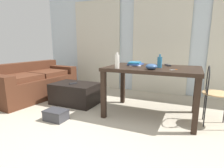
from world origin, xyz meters
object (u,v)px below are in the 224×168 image
coffee_table (75,93)px  tv_remote_on_table (168,65)px  shoebox (56,115)px  bottle_near (160,62)px  bowl (151,67)px  tv_remote_primary (73,83)px  couch (33,83)px  book_stack (135,64)px  scissors (174,70)px  bottle_far (117,61)px  wire_chair (213,88)px  craft_table (152,73)px

coffee_table → tv_remote_on_table: size_ratio=4.71×
tv_remote_on_table → shoebox: 1.93m
bottle_near → bowl: (-0.07, -0.24, -0.04)m
coffee_table → tv_remote_primary: bearing=-93.8°
couch → bottle_near: (2.64, -0.03, 0.56)m
book_stack → scissors: 0.68m
bottle_near → bottle_far: (-0.54, -0.33, 0.02)m
couch → scissors: bearing=-3.3°
bowl → shoebox: bearing=-158.7°
tv_remote_primary → shoebox: (0.20, -0.73, -0.33)m
coffee_table → bottle_near: 1.70m
bottle_far → shoebox: size_ratio=0.70×
bottle_near → tv_remote_primary: bearing=-179.5°
couch → book_stack: 2.29m
couch → bottle_near: bottle_near is taller
couch → wire_chair: (3.37, 0.02, 0.22)m
tv_remote_on_table → craft_table: bearing=-150.2°
coffee_table → scissors: size_ratio=7.92×
bottle_far → book_stack: 0.48m
coffee_table → tv_remote_on_table: tv_remote_on_table is taller
bowl → shoebox: size_ratio=0.49×
couch → tv_remote_on_table: (2.72, 0.28, 0.49)m
bottle_near → shoebox: bearing=-151.3°
craft_table → bottle_far: (-0.44, -0.38, 0.20)m
bowl → coffee_table: bearing=169.6°
couch → tv_remote_primary: (1.07, -0.04, 0.10)m
coffee_table → craft_table: craft_table is taller
tv_remote_on_table → wire_chair: bearing=-46.6°
craft_table → book_stack: bearing=167.5°
bottle_far → book_stack: bearing=73.4°
wire_chair → scissors: size_ratio=7.78×
scissors → tv_remote_primary: bearing=176.1°
bottle_near → bowl: 0.25m
wire_chair → scissors: bearing=-159.7°
couch → wire_chair: size_ratio=2.16×
wire_chair → tv_remote_primary: (-2.30, -0.06, -0.12)m
scissors → shoebox: bearing=-158.9°
bottle_far → tv_remote_primary: bottle_far is taller
tv_remote_on_table → tv_remote_primary: 1.72m
bottle_near → scissors: (0.23, -0.14, -0.08)m
bottle_near → bottle_far: bottle_far is taller
wire_chair → bowl: 0.90m
book_stack → scissors: size_ratio=2.68×
wire_chair → couch: bearing=-179.6°
craft_table → bottle_far: bottle_far is taller
bottle_near → shoebox: (-1.36, -0.75, -0.78)m
craft_table → bowl: bowl is taller
tv_remote_primary → book_stack: bearing=25.9°
couch → tv_remote_on_table: bearing=5.9°
couch → shoebox: couch is taller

